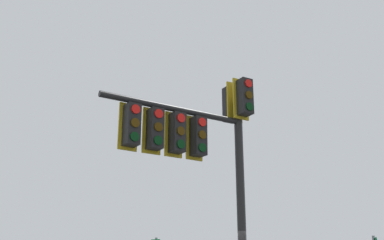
# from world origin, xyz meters

# --- Properties ---
(signal_mast_assembly) EXTENTS (3.56, 2.10, 6.18)m
(signal_mast_assembly) POSITION_xyz_m (-1.30, -0.19, 4.42)
(signal_mast_assembly) COLOR black
(signal_mast_assembly) RESTS_ON ground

